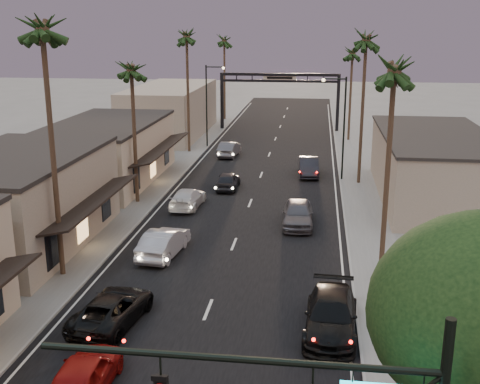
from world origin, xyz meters
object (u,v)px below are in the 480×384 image
(palm_rc, at_px, (353,49))
(oncoming_silver, at_px, (164,242))
(streetlight_left, at_px, (209,99))
(palm_ld, at_px, (186,33))
(arch, at_px, (280,87))
(streetlight_right, at_px, (341,120))
(palm_far, at_px, (224,38))
(palm_lb, at_px, (41,21))
(palm_ra, at_px, (395,62))
(oncoming_pickup, at_px, (112,309))
(palm_rb, at_px, (367,35))
(oncoming_red, at_px, (84,376))
(curbside_black, at_px, (331,315))
(palm_lc, at_px, (131,64))

(palm_rc, height_order, oncoming_silver, palm_rc)
(streetlight_left, relative_size, palm_ld, 0.63)
(arch, height_order, palm_rc, palm_rc)
(streetlight_left, distance_m, palm_ld, 7.88)
(streetlight_right, distance_m, palm_far, 36.85)
(palm_lb, xyz_separation_m, palm_ra, (17.20, 2.00, -1.94))
(palm_ld, xyz_separation_m, oncoming_pickup, (4.51, -37.89, -11.69))
(streetlight_right, xyz_separation_m, streetlight_left, (-13.84, 13.00, 0.00))
(palm_lb, relative_size, palm_ra, 1.15)
(palm_ra, relative_size, palm_far, 1.00)
(oncoming_silver, bearing_deg, palm_rb, -117.72)
(palm_lb, height_order, palm_rc, palm_lb)
(palm_ld, xyz_separation_m, palm_far, (0.30, 23.00, -0.97))
(oncoming_red, bearing_deg, streetlight_right, -108.68)
(streetlight_right, height_order, oncoming_pickup, streetlight_right)
(palm_ld, height_order, curbside_black, palm_ld)
(streetlight_right, relative_size, palm_ld, 0.63)
(streetlight_left, relative_size, palm_rb, 0.63)
(curbside_black, bearing_deg, palm_far, 106.21)
(palm_rb, xyz_separation_m, oncoming_red, (-11.89, -32.39, -11.60))
(palm_ra, distance_m, oncoming_silver, 16.45)
(arch, height_order, oncoming_pickup, arch)
(arch, relative_size, oncoming_silver, 3.07)
(palm_ra, bearing_deg, streetlight_left, 114.54)
(palm_lc, height_order, palm_far, palm_far)
(streetlight_left, height_order, palm_lb, palm_lb)
(palm_rb, height_order, palm_far, palm_rb)
(palm_ld, height_order, palm_rc, palm_ld)
(palm_ra, bearing_deg, palm_rb, 90.00)
(streetlight_right, xyz_separation_m, palm_ld, (-15.52, 10.00, 7.09))
(oncoming_red, bearing_deg, oncoming_pickup, -83.37)
(palm_ld, relative_size, palm_ra, 1.08)
(palm_ld, distance_m, palm_rb, 20.42)
(arch, distance_m, oncoming_pickup, 53.26)
(palm_lb, distance_m, palm_rc, 45.48)
(palm_far, distance_m, oncoming_red, 67.42)
(palm_lc, height_order, palm_ra, palm_ra)
(streetlight_right, xyz_separation_m, oncoming_silver, (-10.78, -19.38, -4.51))
(curbside_black, bearing_deg, oncoming_silver, 143.29)
(palm_lb, height_order, palm_rb, palm_lb)
(arch, height_order, streetlight_left, streetlight_left)
(arch, distance_m, streetlight_left, 13.85)
(streetlight_left, relative_size, oncoming_red, 1.89)
(oncoming_red, relative_size, oncoming_pickup, 0.91)
(arch, xyz_separation_m, streetlight_right, (6.92, -25.00, -0.20))
(palm_lb, xyz_separation_m, palm_rb, (17.20, 22.00, -0.97))
(palm_rb, xyz_separation_m, oncoming_pickup, (-12.69, -26.89, -11.69))
(streetlight_right, bearing_deg, curbside_black, -92.32)
(palm_far, bearing_deg, palm_rc, -39.64)
(streetlight_right, bearing_deg, palm_ra, -85.43)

